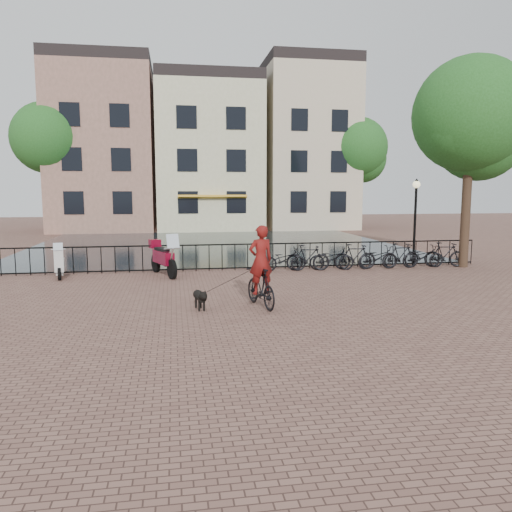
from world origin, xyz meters
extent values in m
plane|color=brown|center=(0.00, 0.00, 0.00)|extent=(100.00, 100.00, 0.00)
plane|color=black|center=(0.00, 17.30, 0.00)|extent=(20.00, 20.00, 0.00)
cube|color=black|center=(0.00, 8.00, 1.00)|extent=(20.00, 0.05, 0.05)
cube|color=black|center=(0.00, 8.00, 0.08)|extent=(20.00, 0.05, 0.05)
cube|color=brown|center=(-7.50, 30.00, 6.00)|extent=(7.50, 9.00, 12.00)
cube|color=black|center=(-7.50, 30.00, 12.40)|extent=(7.50, 9.00, 0.80)
cube|color=#C1BD91|center=(0.50, 30.00, 5.50)|extent=(8.00, 9.00, 11.00)
cube|color=black|center=(0.50, 30.00, 11.40)|extent=(8.00, 9.00, 0.80)
cube|color=gold|center=(0.50, 25.30, 2.60)|extent=(5.00, 0.60, 0.15)
cube|color=#C7B794|center=(8.50, 30.00, 6.25)|extent=(7.00, 9.00, 12.50)
cube|color=black|center=(8.50, 30.00, 12.90)|extent=(7.00, 9.00, 0.80)
cylinder|color=black|center=(-11.00, 27.00, 3.15)|extent=(0.36, 0.36, 6.30)
sphere|color=#20501A|center=(-11.00, 27.00, 6.75)|extent=(5.04, 5.04, 5.04)
cylinder|color=black|center=(9.20, 7.30, 2.80)|extent=(0.36, 0.36, 5.60)
sphere|color=#20501A|center=(9.20, 7.30, 6.00)|extent=(4.48, 4.48, 4.48)
cylinder|color=black|center=(12.00, 27.00, 2.97)|extent=(0.36, 0.36, 5.95)
sphere|color=#20501A|center=(12.00, 27.00, 6.38)|extent=(4.76, 4.76, 4.76)
cylinder|color=black|center=(7.20, 7.60, 1.60)|extent=(0.10, 0.10, 3.20)
sphere|color=beige|center=(7.20, 7.60, 3.30)|extent=(0.30, 0.30, 0.30)
imported|color=black|center=(-0.08, 1.74, 0.56)|extent=(0.94, 1.93, 1.11)
imported|color=maroon|center=(-0.08, 1.74, 1.45)|extent=(0.90, 0.69, 2.18)
imported|color=black|center=(1.80, 7.40, 0.45)|extent=(1.73, 0.63, 0.90)
imported|color=black|center=(2.75, 7.40, 0.50)|extent=(1.72, 0.75, 1.00)
imported|color=black|center=(3.70, 7.40, 0.45)|extent=(1.79, 0.86, 0.90)
imported|color=black|center=(4.65, 7.40, 0.50)|extent=(1.68, 0.53, 1.00)
imported|color=black|center=(5.60, 7.40, 0.45)|extent=(1.77, 0.79, 0.90)
imported|color=black|center=(6.55, 7.40, 0.50)|extent=(1.71, 0.70, 1.00)
imported|color=black|center=(7.50, 7.40, 0.45)|extent=(1.73, 0.64, 0.90)
imported|color=black|center=(8.45, 7.40, 0.50)|extent=(1.72, 0.73, 1.00)
camera|label=1|loc=(-2.32, -11.00, 3.08)|focal=35.00mm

